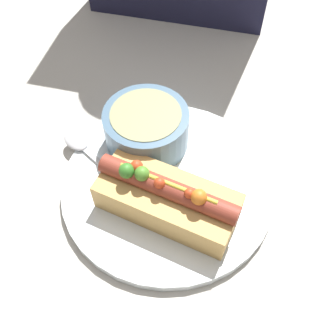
# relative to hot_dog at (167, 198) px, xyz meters

# --- Properties ---
(ground_plane) EXTENTS (4.00, 4.00, 0.00)m
(ground_plane) POSITION_rel_hot_dog_xyz_m (-0.01, 0.04, -0.04)
(ground_plane) COLOR #BCB7AD
(dinner_plate) EXTENTS (0.26, 0.26, 0.01)m
(dinner_plate) POSITION_rel_hot_dog_xyz_m (-0.01, 0.04, -0.03)
(dinner_plate) COLOR white
(dinner_plate) RESTS_ON ground_plane
(hot_dog) EXTENTS (0.17, 0.10, 0.07)m
(hot_dog) POSITION_rel_hot_dog_xyz_m (0.00, 0.00, 0.00)
(hot_dog) COLOR tan
(hot_dog) RESTS_ON dinner_plate
(soup_bowl) EXTENTS (0.11, 0.11, 0.05)m
(soup_bowl) POSITION_rel_hot_dog_xyz_m (-0.05, 0.09, 0.00)
(soup_bowl) COLOR slate
(soup_bowl) RESTS_ON dinner_plate
(spoon) EXTENTS (0.14, 0.09, 0.01)m
(spoon) POSITION_rel_hot_dog_xyz_m (-0.12, 0.06, -0.02)
(spoon) COLOR #B7B7BC
(spoon) RESTS_ON dinner_plate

